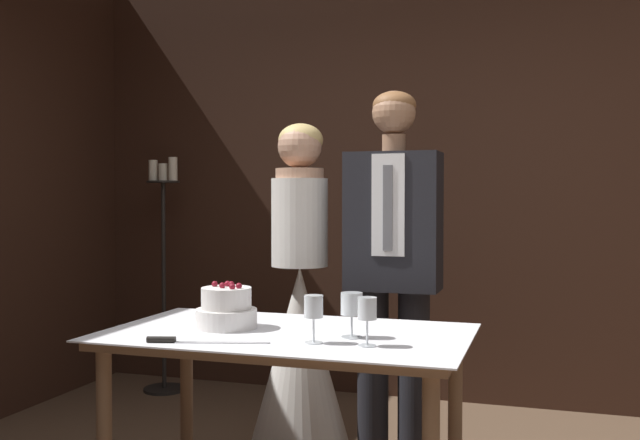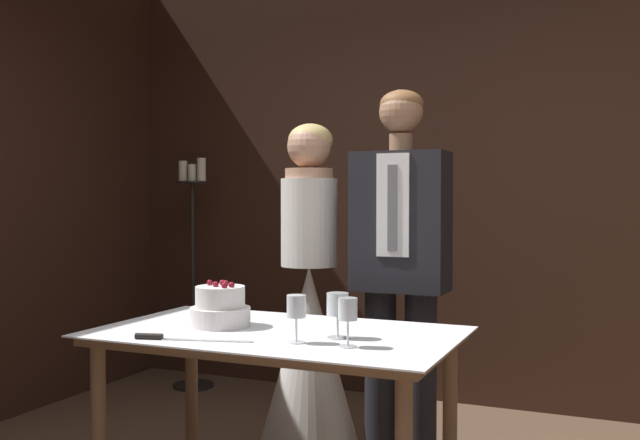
% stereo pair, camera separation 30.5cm
% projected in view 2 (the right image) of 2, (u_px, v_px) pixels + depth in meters
% --- Properties ---
extents(wall_back, '(4.90, 0.12, 2.94)m').
position_uv_depth(wall_back, '(455.00, 173.00, 4.56)').
color(wall_back, '#382116').
rests_on(wall_back, ground_plane).
extents(cake_table, '(1.36, 0.80, 0.80)m').
position_uv_depth(cake_table, '(277.00, 356.00, 2.70)').
color(cake_table, '#8E6B4C').
rests_on(cake_table, ground_plane).
extents(tiered_cake, '(0.24, 0.24, 0.18)m').
position_uv_depth(tiered_cake, '(220.00, 308.00, 2.79)').
color(tiered_cake, white).
rests_on(tiered_cake, cake_table).
extents(cake_knife, '(0.42, 0.13, 0.02)m').
position_uv_depth(cake_knife, '(171.00, 338.00, 2.52)').
color(cake_knife, silver).
rests_on(cake_knife, cake_table).
extents(wine_glass_near, '(0.07, 0.07, 0.17)m').
position_uv_depth(wine_glass_near, '(296.00, 309.00, 2.47)').
color(wine_glass_near, silver).
rests_on(wine_glass_near, cake_table).
extents(wine_glass_middle, '(0.08, 0.08, 0.16)m').
position_uv_depth(wine_glass_middle, '(338.00, 307.00, 2.55)').
color(wine_glass_middle, silver).
rests_on(wine_glass_middle, cake_table).
extents(wine_glass_far, '(0.07, 0.07, 0.17)m').
position_uv_depth(wine_glass_far, '(348.00, 311.00, 2.40)').
color(wine_glass_far, silver).
rests_on(wine_glass_far, cake_table).
extents(bride, '(0.54, 0.54, 1.67)m').
position_uv_depth(bride, '(309.00, 335.00, 3.54)').
color(bride, white).
rests_on(bride, ground_plane).
extents(groom, '(0.44, 0.25, 1.81)m').
position_uv_depth(groom, '(401.00, 259.00, 3.34)').
color(groom, black).
rests_on(groom, ground_plane).
extents(candle_stand, '(0.28, 0.28, 1.58)m').
position_uv_depth(candle_stand, '(193.00, 270.00, 4.91)').
color(candle_stand, black).
rests_on(candle_stand, ground_plane).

